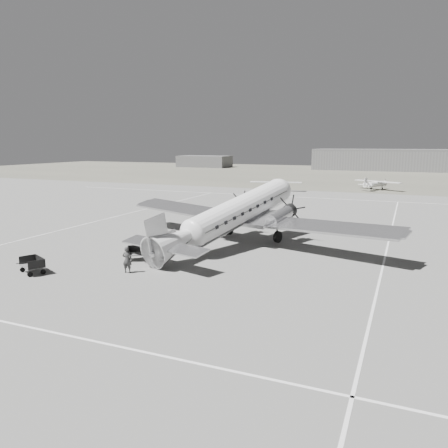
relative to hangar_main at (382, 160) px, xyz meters
The scene contains 16 objects.
ground 120.15m from the hangar_main, 92.39° to the right, with size 260.00×260.00×0.00m, color slate.
taxi_line_near 134.13m from the hangar_main, 92.14° to the right, with size 60.00×0.15×0.01m, color silver.
taxi_line_right 120.25m from the hangar_main, 86.66° to the right, with size 0.15×80.00×0.01m, color silver.
taxi_line_left 112.43m from the hangar_main, 101.81° to the right, with size 0.15×60.00×0.01m, color silver.
taxi_line_horizon 80.22m from the hangar_main, 93.58° to the right, with size 90.00×0.15×0.01m, color silver.
grass_infield 25.71m from the hangar_main, 101.31° to the right, with size 260.00×90.00×0.01m, color #5C5A4E.
hangar_main is the anchor object (origin of this frame).
shed_secondary 60.22m from the hangar_main, behind, with size 18.00×10.00×4.00m, color #525252.
dc3_airliner 115.22m from the hangar_main, 92.41° to the right, with size 26.69×18.52×5.08m, color #BBBBBE, non-canonical shape.
light_plane_left 74.39m from the hangar_main, 100.50° to the right, with size 9.26×7.51×1.92m, color silver, non-canonical shape.
light_plane_right 64.04m from the hangar_main, 87.47° to the right, with size 9.06×7.35×1.88m, color silver, non-canonical shape.
baggage_cart_near 122.36m from the hangar_main, 94.46° to the right, with size 1.80×1.27×1.02m, color #525252, non-canonical shape.
baggage_cart_far 128.28m from the hangar_main, 96.33° to the right, with size 1.87×1.32×1.06m, color #525252, non-canonical shape.
ground_crew 125.25m from the hangar_main, 93.87° to the right, with size 0.64×0.42×1.77m, color #313131.
ramp_agent 120.84m from the hangar_main, 94.32° to the right, with size 0.72×0.56×1.49m, color silver.
passenger 119.29m from the hangar_main, 94.17° to the right, with size 0.80×0.52×1.63m, color beige.
Camera 1 is at (13.24, -28.01, 8.42)m, focal length 35.00 mm.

